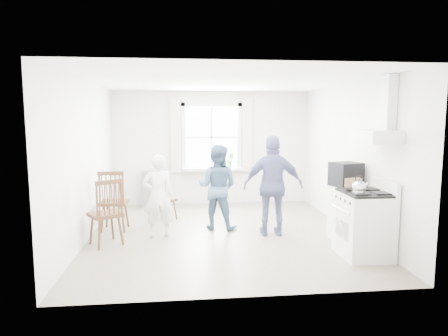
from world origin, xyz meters
TOP-DOWN VIEW (x-y plane):
  - room_shell at (0.00, 0.00)m, footprint 4.62×5.12m
  - window_assembly at (0.00, 2.45)m, footprint 1.88×0.24m
  - range_hood at (2.07, -1.35)m, footprint 0.45×0.76m
  - shelf_unit at (-1.40, 2.33)m, footprint 0.40×0.30m
  - gas_stove at (1.91, -1.35)m, footprint 0.68×0.76m
  - kettle at (1.75, -1.48)m, footprint 0.19×0.19m
  - low_cabinet at (1.98, -0.65)m, footprint 0.50×0.55m
  - stereo_stack at (1.94, -0.58)m, footprint 0.52×0.49m
  - cardboard_box at (1.96, -0.79)m, footprint 0.28×0.22m
  - windsor_chair_a at (-1.91, 0.31)m, footprint 0.49×0.48m
  - windsor_chair_b at (-1.10, 0.97)m, footprint 0.52×0.52m
  - windsor_chair_c at (-1.84, -0.51)m, footprint 0.62×0.61m
  - person_left at (-1.10, -0.07)m, footprint 0.60×0.60m
  - person_mid at (-0.07, 0.32)m, footprint 0.96×0.96m
  - person_right at (0.84, -0.18)m, footprint 1.09×1.09m
  - potted_plant at (0.42, 2.36)m, footprint 0.20×0.20m

SIDE VIEW (x-z plane):
  - shelf_unit at x=-1.40m, z-range 0.00..0.80m
  - low_cabinet at x=1.98m, z-range 0.00..0.90m
  - gas_stove at x=1.91m, z-range -0.08..1.04m
  - windsor_chair_b at x=-1.10m, z-range 0.10..0.98m
  - windsor_chair_c at x=-1.84m, z-range 0.12..1.19m
  - windsor_chair_a at x=-1.91m, z-range 0.12..1.22m
  - person_left at x=-1.10m, z-range 0.00..1.40m
  - person_mid at x=-0.07m, z-range 0.00..1.52m
  - person_right at x=0.84m, z-range 0.00..1.71m
  - cardboard_box at x=1.96m, z-range 0.90..1.06m
  - potted_plant at x=0.42m, z-range 0.85..1.20m
  - kettle at x=1.75m, z-range 0.91..1.17m
  - stereo_stack at x=1.94m, z-range 0.90..1.28m
  - room_shell at x=0.00m, z-range -0.02..2.62m
  - window_assembly at x=0.00m, z-range 0.61..2.31m
  - range_hood at x=2.07m, z-range 1.43..2.37m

